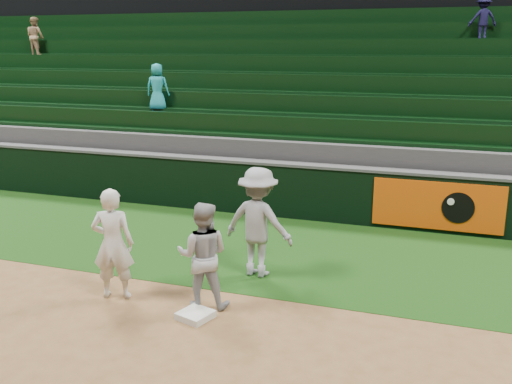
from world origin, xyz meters
TOP-DOWN VIEW (x-y plane):
  - ground at (0.00, 0.00)m, footprint 70.00×70.00m
  - foul_grass at (0.00, 3.00)m, footprint 36.00×4.20m
  - first_base at (-0.12, -0.06)m, footprint 0.54×0.54m
  - first_baseman at (-1.58, 0.21)m, footprint 0.73×0.58m
  - baserunner at (-0.17, 0.36)m, footprint 0.90×0.77m
  - base_coach at (0.22, 1.75)m, footprint 1.28×0.84m
  - field_wall at (0.03, 5.20)m, footprint 36.00×0.45m
  - stadium_seating at (-0.00, 8.97)m, footprint 36.00×5.95m

SIDE VIEW (x-z plane):
  - ground at x=0.00m, z-range 0.00..0.00m
  - foul_grass at x=0.00m, z-range 0.00..0.01m
  - first_base at x=-0.12m, z-range 0.00..0.10m
  - field_wall at x=0.03m, z-range 0.01..1.26m
  - baserunner at x=-0.17m, z-range 0.00..1.60m
  - first_baseman at x=-1.58m, z-range 0.00..1.73m
  - base_coach at x=0.22m, z-range 0.01..1.86m
  - stadium_seating at x=0.00m, z-range -0.83..4.23m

